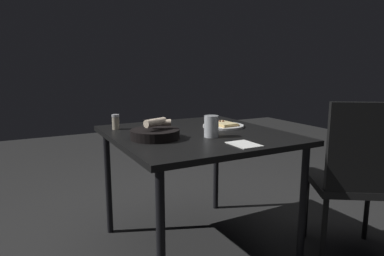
# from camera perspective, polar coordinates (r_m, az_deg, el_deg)

# --- Properties ---
(ground) EXTENTS (8.00, 8.00, 0.00)m
(ground) POSITION_cam_1_polar(r_m,az_deg,el_deg) (2.22, 0.72, -19.44)
(ground) COLOR #252525
(dining_table) EXTENTS (1.01, 0.96, 0.72)m
(dining_table) POSITION_cam_1_polar(r_m,az_deg,el_deg) (1.97, 0.76, -2.55)
(dining_table) COLOR black
(dining_table) RESTS_ON ground
(pizza_plate) EXTENTS (0.26, 0.26, 0.04)m
(pizza_plate) POSITION_cam_1_polar(r_m,az_deg,el_deg) (2.14, 5.30, 0.45)
(pizza_plate) COLOR white
(pizza_plate) RESTS_ON dining_table
(bread_basket) EXTENTS (0.26, 0.26, 0.11)m
(bread_basket) POSITION_cam_1_polar(r_m,az_deg,el_deg) (1.80, -6.23, -0.85)
(bread_basket) COLOR black
(bread_basket) RESTS_ON dining_table
(beer_glass) EXTENTS (0.08, 0.08, 0.12)m
(beer_glass) POSITION_cam_1_polar(r_m,az_deg,el_deg) (1.83, 3.28, 0.05)
(beer_glass) COLOR silver
(beer_glass) RESTS_ON dining_table
(pepper_shaker) EXTENTS (0.05, 0.05, 0.09)m
(pepper_shaker) POSITION_cam_1_polar(r_m,az_deg,el_deg) (2.10, -12.76, 0.87)
(pepper_shaker) COLOR #BFB299
(pepper_shaker) RESTS_ON dining_table
(napkin) EXTENTS (0.16, 0.12, 0.00)m
(napkin) POSITION_cam_1_polar(r_m,az_deg,el_deg) (1.68, 8.79, -2.73)
(napkin) COLOR white
(napkin) RESTS_ON dining_table
(chair_near) EXTENTS (0.61, 0.61, 0.93)m
(chair_near) POSITION_cam_1_polar(r_m,az_deg,el_deg) (2.07, 26.21, -6.78)
(chair_near) COLOR black
(chair_near) RESTS_ON ground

